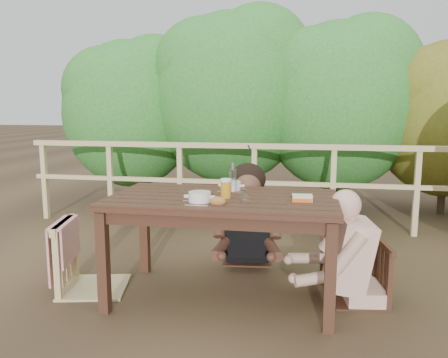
% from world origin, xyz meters
% --- Properties ---
extents(ground, '(60.00, 60.00, 0.00)m').
position_xyz_m(ground, '(0.00, 0.00, 0.00)').
color(ground, brown).
rests_on(ground, ground).
extents(table, '(1.65, 0.93, 0.76)m').
position_xyz_m(table, '(0.00, 0.00, 0.38)').
color(table, '#361E14').
rests_on(table, ground).
extents(chair_left, '(0.62, 0.62, 1.03)m').
position_xyz_m(chair_left, '(-1.03, -0.02, 0.52)').
color(chair_left, tan).
rests_on(chair_left, ground).
extents(chair_far, '(0.49, 0.49, 0.89)m').
position_xyz_m(chair_far, '(0.07, 0.88, 0.45)').
color(chair_far, '#361E14').
rests_on(chair_far, ground).
extents(chair_right, '(0.46, 0.46, 0.83)m').
position_xyz_m(chair_right, '(1.00, 0.14, 0.42)').
color(chair_right, '#361E14').
rests_on(chair_right, ground).
extents(woman, '(0.65, 0.77, 1.42)m').
position_xyz_m(woman, '(0.07, 0.90, 0.71)').
color(woman, black).
rests_on(woman, ground).
extents(diner_right, '(0.75, 0.64, 1.38)m').
position_xyz_m(diner_right, '(1.03, 0.14, 0.69)').
color(diner_right, beige).
rests_on(diner_right, ground).
extents(railing, '(5.60, 0.10, 1.01)m').
position_xyz_m(railing, '(0.00, 2.00, 0.51)').
color(railing, tan).
rests_on(railing, ground).
extents(hedge_row, '(6.60, 1.60, 3.80)m').
position_xyz_m(hedge_row, '(0.40, 3.20, 1.90)').
color(hedge_row, '#2C6B27').
rests_on(hedge_row, ground).
extents(soup_near, '(0.26, 0.26, 0.09)m').
position_xyz_m(soup_near, '(-0.12, -0.22, 0.81)').
color(soup_near, silver).
rests_on(soup_near, table).
extents(soup_far, '(0.25, 0.25, 0.08)m').
position_xyz_m(soup_far, '(0.02, 0.28, 0.80)').
color(soup_far, white).
rests_on(soup_far, table).
extents(bread_roll, '(0.11, 0.09, 0.07)m').
position_xyz_m(bread_roll, '(0.02, -0.26, 0.80)').
color(bread_roll, '#935825').
rests_on(bread_roll, table).
extents(beer_glass, '(0.08, 0.08, 0.15)m').
position_xyz_m(beer_glass, '(0.03, -0.03, 0.84)').
color(beer_glass, orange).
rests_on(beer_glass, table).
extents(bottle, '(0.06, 0.06, 0.25)m').
position_xyz_m(bottle, '(0.05, 0.14, 0.89)').
color(bottle, silver).
rests_on(bottle, table).
extents(tumbler, '(0.06, 0.06, 0.08)m').
position_xyz_m(tumbler, '(0.19, -0.19, 0.80)').
color(tumbler, white).
rests_on(tumbler, table).
extents(butter_tub, '(0.15, 0.11, 0.06)m').
position_xyz_m(butter_tub, '(0.57, -0.07, 0.79)').
color(butter_tub, white).
rests_on(butter_tub, table).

